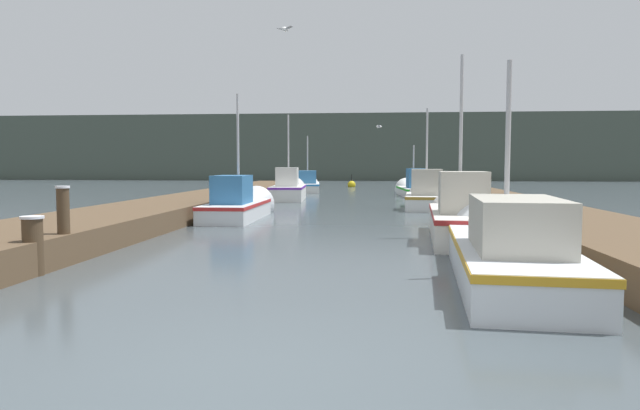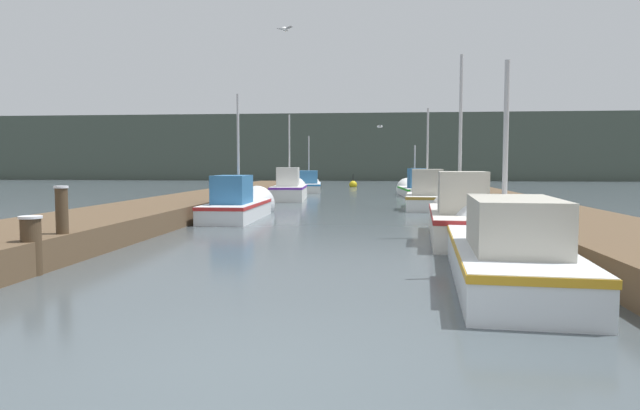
# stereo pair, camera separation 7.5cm
# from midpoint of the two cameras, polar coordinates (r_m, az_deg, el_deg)

# --- Properties ---
(ground_plane) EXTENTS (200.00, 200.00, 0.00)m
(ground_plane) POSITION_cam_midpoint_polar(r_m,az_deg,el_deg) (4.96, -7.71, -16.87)
(ground_plane) COLOR #424C51
(dock_left) EXTENTS (2.94, 40.00, 0.55)m
(dock_left) POSITION_cam_midpoint_polar(r_m,az_deg,el_deg) (21.63, -12.57, 0.08)
(dock_left) COLOR brown
(dock_left) RESTS_ON ground_plane
(dock_right) EXTENTS (2.94, 40.00, 0.55)m
(dock_right) POSITION_cam_midpoint_polar(r_m,az_deg,el_deg) (21.06, 18.14, -0.14)
(dock_right) COLOR brown
(dock_right) RESTS_ON ground_plane
(distant_shore_ridge) EXTENTS (120.00, 16.00, 6.99)m
(distant_shore_ridge) POSITION_cam_midpoint_polar(r_m,az_deg,el_deg) (67.18, 4.70, 5.62)
(distant_shore_ridge) COLOR #424C42
(distant_shore_ridge) RESTS_ON ground_plane
(fishing_boat_0) EXTENTS (2.01, 6.31, 3.78)m
(fishing_boat_0) POSITION_cam_midpoint_polar(r_m,az_deg,el_deg) (9.59, 17.92, -4.05)
(fishing_boat_0) COLOR silver
(fishing_boat_0) RESTS_ON ground_plane
(fishing_boat_1) EXTENTS (1.75, 6.00, 4.63)m
(fishing_boat_1) POSITION_cam_midpoint_polar(r_m,az_deg,el_deg) (14.29, 13.82, -1.10)
(fishing_boat_1) COLOR silver
(fishing_boat_1) RESTS_ON ground_plane
(fishing_boat_2) EXTENTS (1.47, 5.24, 4.40)m
(fishing_boat_2) POSITION_cam_midpoint_polar(r_m,az_deg,el_deg) (18.85, -7.83, 0.03)
(fishing_boat_2) COLOR silver
(fishing_boat_2) RESTS_ON ground_plane
(fishing_boat_3) EXTENTS (1.89, 4.77, 4.41)m
(fishing_boat_3) POSITION_cam_midpoint_polar(r_m,az_deg,el_deg) (23.30, 10.72, 0.88)
(fishing_boat_3) COLOR silver
(fishing_boat_3) RESTS_ON ground_plane
(fishing_boat_4) EXTENTS (1.82, 4.90, 4.55)m
(fishing_boat_4) POSITION_cam_midpoint_polar(r_m,az_deg,el_deg) (28.39, -2.96, 1.56)
(fishing_boat_4) COLOR silver
(fishing_boat_4) RESTS_ON ground_plane
(fishing_boat_5) EXTENTS (1.80, 5.92, 3.23)m
(fishing_boat_5) POSITION_cam_midpoint_polar(r_m,az_deg,el_deg) (32.35, 9.39, 1.65)
(fishing_boat_5) COLOR silver
(fishing_boat_5) RESTS_ON ground_plane
(fishing_boat_6) EXTENTS (2.08, 6.47, 4.00)m
(fishing_boat_6) POSITION_cam_midpoint_polar(r_m,az_deg,el_deg) (37.33, -1.05, 2.05)
(fishing_boat_6) COLOR silver
(fishing_boat_6) RESTS_ON ground_plane
(mooring_piling_0) EXTENTS (0.36, 0.36, 0.95)m
(mooring_piling_0) POSITION_cam_midpoint_polar(r_m,az_deg,el_deg) (10.13, -26.72, -3.63)
(mooring_piling_0) COLOR #473523
(mooring_piling_0) RESTS_ON ground_plane
(mooring_piling_1) EXTENTS (0.35, 0.35, 1.34)m
(mooring_piling_1) POSITION_cam_midpoint_polar(r_m,az_deg,el_deg) (40.16, 10.25, 2.53)
(mooring_piling_1) COLOR #473523
(mooring_piling_1) RESTS_ON ground_plane
(mooring_piling_2) EXTENTS (0.24, 0.24, 1.39)m
(mooring_piling_2) POSITION_cam_midpoint_polar(r_m,az_deg,el_deg) (10.96, -24.19, -1.84)
(mooring_piling_2) COLOR #473523
(mooring_piling_2) RESTS_ON ground_plane
(mooring_piling_3) EXTENTS (0.29, 0.29, 1.07)m
(mooring_piling_3) POSITION_cam_midpoint_polar(r_m,az_deg,el_deg) (39.90, 10.27, 2.32)
(mooring_piling_3) COLOR #473523
(mooring_piling_3) RESTS_ON ground_plane
(channel_buoy) EXTENTS (0.61, 0.61, 1.11)m
(channel_buoy) POSITION_cam_midpoint_polar(r_m,az_deg,el_deg) (43.38, 3.38, 2.04)
(channel_buoy) COLOR gold
(channel_buoy) RESTS_ON ground_plane
(seagull_lead) EXTENTS (0.28, 0.55, 0.12)m
(seagull_lead) POSITION_cam_midpoint_polar(r_m,az_deg,el_deg) (27.98, 6.09, 7.82)
(seagull_lead) COLOR white
(seagull_1) EXTENTS (0.53, 0.39, 0.12)m
(seagull_1) POSITION_cam_midpoint_polar(r_m,az_deg,el_deg) (17.46, -3.39, 17.16)
(seagull_1) COLOR white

